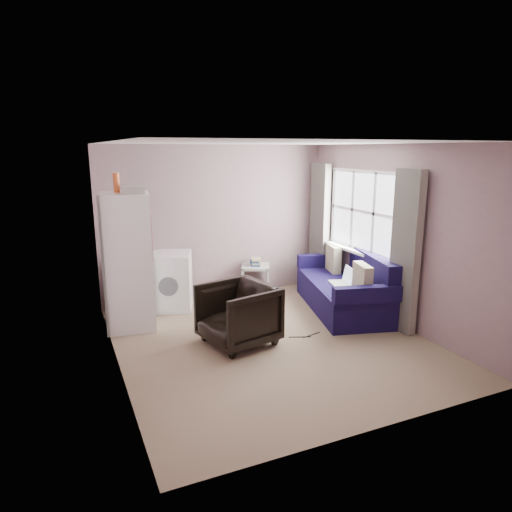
{
  "coord_description": "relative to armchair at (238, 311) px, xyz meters",
  "views": [
    {
      "loc": [
        -2.4,
        -4.96,
        2.43
      ],
      "look_at": [
        0.05,
        0.6,
        1.0
      ],
      "focal_mm": 32.0,
      "sensor_mm": 36.0,
      "label": 1
    }
  ],
  "objects": [
    {
      "name": "sofa",
      "position": [
        2.0,
        0.52,
        -0.09
      ],
      "size": [
        1.43,
        2.23,
        0.92
      ],
      "rotation": [
        0.0,
        0.0,
        -0.26
      ],
      "color": "#130C3B",
      "rests_on": "ground"
    },
    {
      "name": "washing_machine",
      "position": [
        -0.46,
        1.66,
        0.03
      ],
      "size": [
        0.79,
        0.79,
        0.88
      ],
      "rotation": [
        0.0,
        0.0,
        -0.35
      ],
      "color": "white",
      "rests_on": "ground"
    },
    {
      "name": "floor_cables",
      "position": [
        0.9,
        -0.17,
        -0.42
      ],
      "size": [
        0.46,
        0.12,
        0.01
      ],
      "rotation": [
        0.0,
        0.0,
        -0.02
      ],
      "color": "black",
      "rests_on": "ground"
    },
    {
      "name": "armchair",
      "position": [
        0.0,
        0.0,
        0.0
      ],
      "size": [
        0.94,
        0.98,
        0.86
      ],
      "primitive_type": "imported",
      "rotation": [
        0.0,
        0.0,
        -1.35
      ],
      "color": "black",
      "rests_on": "ground"
    },
    {
      "name": "window_dressing",
      "position": [
        2.2,
        0.59,
        0.68
      ],
      "size": [
        0.17,
        2.62,
        2.18
      ],
      "color": "white",
      "rests_on": "ground"
    },
    {
      "name": "fridge",
      "position": [
        -1.15,
        1.12,
        0.52
      ],
      "size": [
        0.75,
        0.74,
        2.12
      ],
      "rotation": [
        0.0,
        0.0,
        -0.16
      ],
      "color": "white",
      "rests_on": "ground"
    },
    {
      "name": "side_table",
      "position": [
        1.02,
        1.76,
        -0.13
      ],
      "size": [
        0.61,
        0.61,
        0.63
      ],
      "rotation": [
        0.0,
        0.0,
        -0.42
      ],
      "color": "#AAAAA6",
      "rests_on": "ground"
    },
    {
      "name": "room",
      "position": [
        0.43,
        -0.11,
        0.82
      ],
      "size": [
        3.84,
        4.24,
        2.54
      ],
      "color": "#8B725B",
      "rests_on": "ground"
    }
  ]
}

